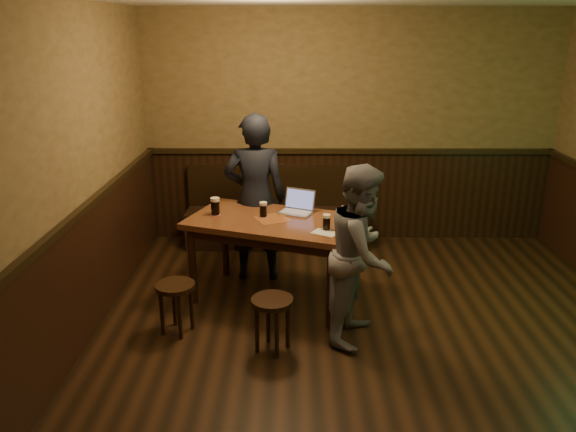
# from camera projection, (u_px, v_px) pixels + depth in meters

# --- Properties ---
(room) EXTENTS (5.04, 6.04, 2.84)m
(room) POSITION_uv_depth(u_px,v_px,m) (385.00, 218.00, 4.26)
(room) COLOR black
(room) RESTS_ON ground
(bench) EXTENTS (2.20, 0.50, 0.95)m
(bench) POSITION_uv_depth(u_px,v_px,m) (277.00, 220.00, 6.95)
(bench) COLOR black
(bench) RESTS_ON ground
(pub_table) EXTENTS (1.77, 1.36, 0.84)m
(pub_table) POSITION_uv_depth(u_px,v_px,m) (272.00, 230.00, 5.39)
(pub_table) COLOR brown
(pub_table) RESTS_ON ground
(stool_left) EXTENTS (0.45, 0.45, 0.46)m
(stool_left) POSITION_uv_depth(u_px,v_px,m) (176.00, 294.00, 4.88)
(stool_left) COLOR black
(stool_left) RESTS_ON ground
(stool_right) EXTENTS (0.44, 0.44, 0.47)m
(stool_right) POSITION_uv_depth(u_px,v_px,m) (272.00, 309.00, 4.60)
(stool_right) COLOR black
(stool_right) RESTS_ON ground
(pint_left) EXTENTS (0.11, 0.11, 0.18)m
(pint_left) POSITION_uv_depth(u_px,v_px,m) (215.00, 206.00, 5.44)
(pint_left) COLOR maroon
(pint_left) RESTS_ON pub_table
(pint_mid) EXTENTS (0.10, 0.10, 0.15)m
(pint_mid) POSITION_uv_depth(u_px,v_px,m) (263.00, 210.00, 5.38)
(pint_mid) COLOR maroon
(pint_mid) RESTS_ON pub_table
(pint_right) EXTENTS (0.09, 0.09, 0.15)m
(pint_right) POSITION_uv_depth(u_px,v_px,m) (327.00, 222.00, 5.04)
(pint_right) COLOR maroon
(pint_right) RESTS_ON pub_table
(laptop) EXTENTS (0.39, 0.36, 0.22)m
(laptop) POSITION_uv_depth(u_px,v_px,m) (298.00, 207.00, 5.53)
(laptop) COLOR silver
(laptop) RESTS_ON pub_table
(menu) EXTENTS (0.27, 0.24, 0.00)m
(menu) POSITION_uv_depth(u_px,v_px,m) (325.00, 233.00, 4.99)
(menu) COLOR silver
(menu) RESTS_ON pub_table
(person_suit) EXTENTS (0.65, 0.44, 1.77)m
(person_suit) POSITION_uv_depth(u_px,v_px,m) (255.00, 198.00, 5.82)
(person_suit) COLOR black
(person_suit) RESTS_ON ground
(person_grey) EXTENTS (0.81, 0.91, 1.53)m
(person_grey) POSITION_uv_depth(u_px,v_px,m) (362.00, 254.00, 4.70)
(person_grey) COLOR gray
(person_grey) RESTS_ON ground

